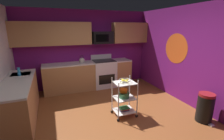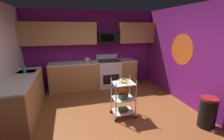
{
  "view_description": "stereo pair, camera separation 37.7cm",
  "coord_description": "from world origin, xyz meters",
  "px_view_note": "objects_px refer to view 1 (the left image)",
  "views": [
    {
      "loc": [
        -1.17,
        -3.01,
        2.04
      ],
      "look_at": [
        0.17,
        0.42,
        1.05
      ],
      "focal_mm": 25.51,
      "sensor_mm": 36.0,
      "label": 1
    },
    {
      "loc": [
        -0.81,
        -3.13,
        2.04
      ],
      "look_at": [
        0.17,
        0.42,
        1.05
      ],
      "focal_mm": 25.51,
      "sensor_mm": 36.0,
      "label": 2
    }
  ],
  "objects_px": {
    "rolling_cart": "(124,98)",
    "trash_can": "(205,108)",
    "fruit_bowl": "(125,80)",
    "mixing_bowl_large": "(124,95)",
    "dish_soap_bottle": "(19,72)",
    "oven_range": "(104,73)",
    "microwave": "(102,38)",
    "mixing_bowl_small": "(124,91)",
    "book_stack": "(124,109)",
    "kettle": "(82,60)"
  },
  "relations": [
    {
      "from": "book_stack",
      "to": "kettle",
      "type": "height_order",
      "value": "kettle"
    },
    {
      "from": "oven_range",
      "to": "microwave",
      "type": "relative_size",
      "value": 1.57
    },
    {
      "from": "fruit_bowl",
      "to": "book_stack",
      "type": "distance_m",
      "value": 0.71
    },
    {
      "from": "mixing_bowl_small",
      "to": "kettle",
      "type": "xyz_separation_m",
      "value": [
        -0.56,
        2.0,
        0.38
      ]
    },
    {
      "from": "rolling_cart",
      "to": "book_stack",
      "type": "xyz_separation_m",
      "value": [
        0.0,
        -0.0,
        -0.28
      ]
    },
    {
      "from": "oven_range",
      "to": "microwave",
      "type": "height_order",
      "value": "microwave"
    },
    {
      "from": "mixing_bowl_small",
      "to": "microwave",
      "type": "bearing_deg",
      "value": 84.98
    },
    {
      "from": "rolling_cart",
      "to": "dish_soap_bottle",
      "type": "distance_m",
      "value": 2.58
    },
    {
      "from": "mixing_bowl_small",
      "to": "oven_range",
      "type": "bearing_deg",
      "value": 84.7
    },
    {
      "from": "mixing_bowl_large",
      "to": "kettle",
      "type": "height_order",
      "value": "kettle"
    },
    {
      "from": "microwave",
      "to": "fruit_bowl",
      "type": "xyz_separation_m",
      "value": [
        -0.18,
        -2.14,
        -0.82
      ]
    },
    {
      "from": "book_stack",
      "to": "trash_can",
      "type": "bearing_deg",
      "value": -29.14
    },
    {
      "from": "dish_soap_bottle",
      "to": "trash_can",
      "type": "height_order",
      "value": "dish_soap_bottle"
    },
    {
      "from": "fruit_bowl",
      "to": "dish_soap_bottle",
      "type": "relative_size",
      "value": 1.36
    },
    {
      "from": "mixing_bowl_small",
      "to": "dish_soap_bottle",
      "type": "bearing_deg",
      "value": 153.95
    },
    {
      "from": "fruit_bowl",
      "to": "kettle",
      "type": "distance_m",
      "value": 2.12
    },
    {
      "from": "oven_range",
      "to": "kettle",
      "type": "bearing_deg",
      "value": -179.71
    },
    {
      "from": "oven_range",
      "to": "microwave",
      "type": "bearing_deg",
      "value": 90.26
    },
    {
      "from": "rolling_cart",
      "to": "kettle",
      "type": "xyz_separation_m",
      "value": [
        -0.57,
        2.03,
        0.54
      ]
    },
    {
      "from": "book_stack",
      "to": "dish_soap_bottle",
      "type": "distance_m",
      "value": 2.66
    },
    {
      "from": "kettle",
      "to": "dish_soap_bottle",
      "type": "height_order",
      "value": "kettle"
    },
    {
      "from": "dish_soap_bottle",
      "to": "fruit_bowl",
      "type": "bearing_deg",
      "value": -26.62
    },
    {
      "from": "kettle",
      "to": "trash_can",
      "type": "distance_m",
      "value": 3.66
    },
    {
      "from": "mixing_bowl_large",
      "to": "oven_range",
      "type": "bearing_deg",
      "value": 84.87
    },
    {
      "from": "rolling_cart",
      "to": "kettle",
      "type": "distance_m",
      "value": 2.18
    },
    {
      "from": "microwave",
      "to": "trash_can",
      "type": "height_order",
      "value": "microwave"
    },
    {
      "from": "dish_soap_bottle",
      "to": "mixing_bowl_small",
      "type": "bearing_deg",
      "value": -26.05
    },
    {
      "from": "fruit_bowl",
      "to": "oven_range",
      "type": "bearing_deg",
      "value": 85.0
    },
    {
      "from": "microwave",
      "to": "fruit_bowl",
      "type": "bearing_deg",
      "value": -94.75
    },
    {
      "from": "mixing_bowl_large",
      "to": "fruit_bowl",
      "type": "bearing_deg",
      "value": 0.0
    },
    {
      "from": "mixing_bowl_large",
      "to": "dish_soap_bottle",
      "type": "distance_m",
      "value": 2.56
    },
    {
      "from": "mixing_bowl_large",
      "to": "dish_soap_bottle",
      "type": "relative_size",
      "value": 1.26
    },
    {
      "from": "kettle",
      "to": "fruit_bowl",
      "type": "bearing_deg",
      "value": -74.31
    },
    {
      "from": "oven_range",
      "to": "book_stack",
      "type": "relative_size",
      "value": 4.82
    },
    {
      "from": "microwave",
      "to": "mixing_bowl_large",
      "type": "height_order",
      "value": "microwave"
    },
    {
      "from": "mixing_bowl_large",
      "to": "kettle",
      "type": "distance_m",
      "value": 2.16
    },
    {
      "from": "fruit_bowl",
      "to": "trash_can",
      "type": "relative_size",
      "value": 0.41
    },
    {
      "from": "mixing_bowl_large",
      "to": "book_stack",
      "type": "relative_size",
      "value": 1.1
    },
    {
      "from": "microwave",
      "to": "fruit_bowl",
      "type": "relative_size",
      "value": 2.57
    },
    {
      "from": "rolling_cart",
      "to": "trash_can",
      "type": "height_order",
      "value": "rolling_cart"
    },
    {
      "from": "microwave",
      "to": "book_stack",
      "type": "bearing_deg",
      "value": -94.75
    },
    {
      "from": "microwave",
      "to": "rolling_cart",
      "type": "bearing_deg",
      "value": -94.75
    },
    {
      "from": "oven_range",
      "to": "microwave",
      "type": "xyz_separation_m",
      "value": [
        -0.0,
        0.1,
        1.22
      ]
    },
    {
      "from": "oven_range",
      "to": "fruit_bowl",
      "type": "distance_m",
      "value": 2.08
    },
    {
      "from": "dish_soap_bottle",
      "to": "rolling_cart",
      "type": "bearing_deg",
      "value": -26.62
    },
    {
      "from": "microwave",
      "to": "trash_can",
      "type": "bearing_deg",
      "value": -65.39
    },
    {
      "from": "microwave",
      "to": "trash_can",
      "type": "xyz_separation_m",
      "value": [
        1.38,
        -3.01,
        -1.37
      ]
    },
    {
      "from": "kettle",
      "to": "trash_can",
      "type": "bearing_deg",
      "value": -53.74
    },
    {
      "from": "oven_range",
      "to": "kettle",
      "type": "distance_m",
      "value": 0.91
    },
    {
      "from": "oven_range",
      "to": "rolling_cart",
      "type": "xyz_separation_m",
      "value": [
        -0.18,
        -2.04,
        -0.03
      ]
    }
  ]
}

